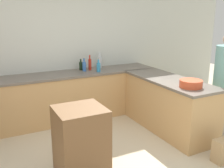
# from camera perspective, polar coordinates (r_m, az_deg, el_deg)

# --- Properties ---
(wall_back) EXTENTS (8.00, 0.06, 2.70)m
(wall_back) POSITION_cam_1_polar(r_m,az_deg,el_deg) (5.20, -10.73, 7.91)
(wall_back) COLOR silver
(wall_back) RESTS_ON ground_plane
(counter_back) EXTENTS (3.42, 0.68, 0.91)m
(counter_back) POSITION_cam_1_polar(r_m,az_deg,el_deg) (5.06, -9.09, -2.61)
(counter_back) COLOR tan
(counter_back) RESTS_ON ground_plane
(counter_peninsula) EXTENTS (0.69, 1.83, 0.91)m
(counter_peninsula) POSITION_cam_1_polar(r_m,az_deg,el_deg) (4.65, 12.11, -4.34)
(counter_peninsula) COLOR tan
(counter_peninsula) RESTS_ON ground_plane
(island_table) EXTENTS (0.59, 0.56, 0.88)m
(island_table) POSITION_cam_1_polar(r_m,az_deg,el_deg) (3.34, -6.80, -12.38)
(island_table) COLOR brown
(island_table) RESTS_ON ground_plane
(mixing_bowl) EXTENTS (0.34, 0.34, 0.11)m
(mixing_bowl) POSITION_cam_1_polar(r_m,az_deg,el_deg) (4.08, 16.80, 0.08)
(mixing_bowl) COLOR #DB512D
(mixing_bowl) RESTS_ON counter_peninsula
(wine_bottle_dark) EXTENTS (0.07, 0.07, 0.21)m
(wine_bottle_dark) POSITION_cam_1_polar(r_m,az_deg,el_deg) (5.16, -6.80, 3.99)
(wine_bottle_dark) COLOR black
(wine_bottle_dark) RESTS_ON counter_back
(hot_sauce_bottle) EXTENTS (0.06, 0.06, 0.29)m
(hot_sauce_bottle) POSITION_cam_1_polar(r_m,az_deg,el_deg) (5.14, -4.84, 4.35)
(hot_sauce_bottle) COLOR red
(hot_sauce_bottle) RESTS_ON counter_back
(dish_soap_bottle) EXTENTS (0.07, 0.07, 0.23)m
(dish_soap_bottle) POSITION_cam_1_polar(r_m,az_deg,el_deg) (4.96, -2.95, 3.72)
(dish_soap_bottle) COLOR #338CBF
(dish_soap_bottle) RESTS_ON counter_back
(water_bottle_blue) EXTENTS (0.07, 0.07, 0.24)m
(water_bottle_blue) POSITION_cam_1_polar(r_m,az_deg,el_deg) (5.05, -6.06, 3.89)
(water_bottle_blue) COLOR #386BB7
(water_bottle_blue) RESTS_ON counter_back
(vinegar_bottle_clear) EXTENTS (0.08, 0.08, 0.32)m
(vinegar_bottle_clear) POSITION_cam_1_polar(r_m,az_deg,el_deg) (5.33, -2.70, 4.88)
(vinegar_bottle_clear) COLOR silver
(vinegar_bottle_clear) RESTS_ON counter_back
(paper_bag) EXTENTS (0.25, 0.18, 0.33)m
(paper_bag) POSITION_cam_1_polar(r_m,az_deg,el_deg) (3.98, 22.91, -13.26)
(paper_bag) COLOR tan
(paper_bag) RESTS_ON ground_plane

